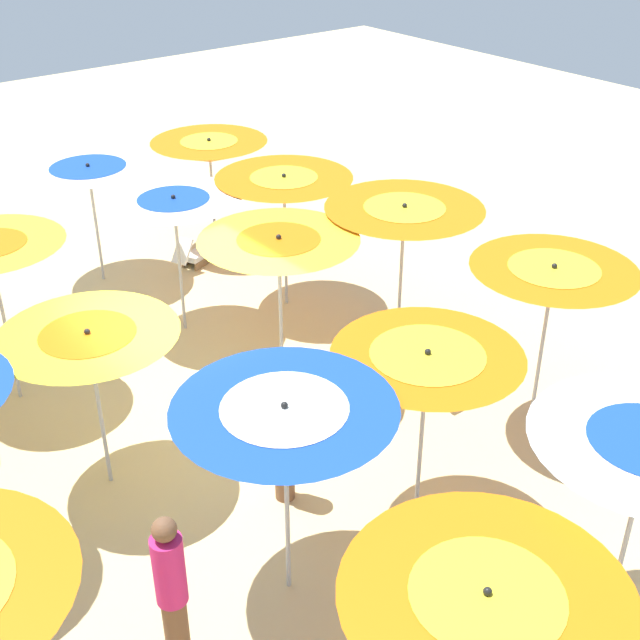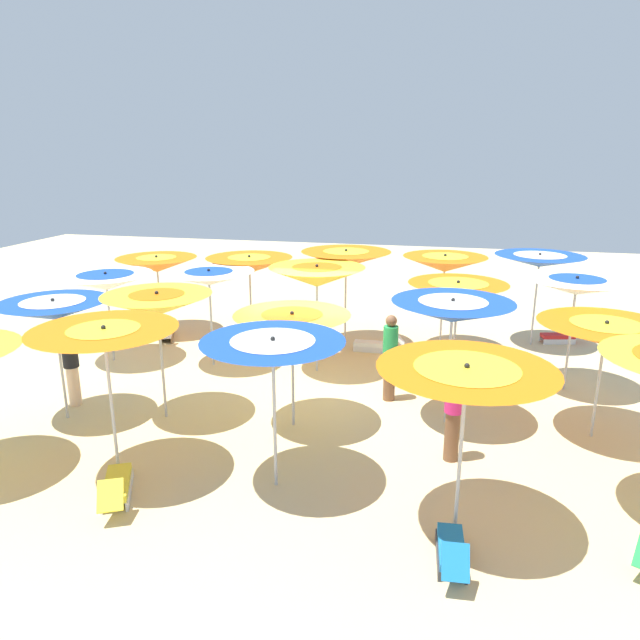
{
  "view_description": "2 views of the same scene",
  "coord_description": "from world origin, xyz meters",
  "px_view_note": "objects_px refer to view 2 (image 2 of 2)",
  "views": [
    {
      "loc": [
        4.23,
        7.83,
        6.98
      ],
      "look_at": [
        -1.59,
        0.44,
        1.58
      ],
      "focal_mm": 46.93,
      "sensor_mm": 36.0,
      "label": 1
    },
    {
      "loc": [
        10.84,
        2.5,
        4.92
      ],
      "look_at": [
        -0.91,
        -0.16,
        1.42
      ],
      "focal_mm": 32.71,
      "sensor_mm": 36.0,
      "label": 2
    }
  ],
  "objects_px": {
    "beach_umbrella_11": "(209,278)",
    "beach_umbrella_13": "(458,292)",
    "beach_umbrella_3": "(466,381)",
    "beach_umbrella_12": "(317,276)",
    "beach_umbrella_5": "(54,310)",
    "beach_umbrella_10": "(106,282)",
    "beach_umbrella_6": "(157,304)",
    "beach_umbrella_17": "(346,259)",
    "beach_umbrella_1": "(105,340)",
    "beach_umbrella_18": "(445,264)",
    "lounger_4": "(452,551)",
    "beach_umbrella_7": "(292,322)",
    "lounger_5": "(166,332)",
    "beachgoer_1": "(454,405)",
    "beach_umbrella_9": "(605,334)",
    "lounger_2": "(376,344)",
    "lounger_0": "(116,486)",
    "beach_umbrella_15": "(157,264)",
    "beachgoer_0": "(71,362)",
    "beachgoer_2": "(390,356)",
    "beach_umbrella_14": "(576,286)",
    "beach_umbrella_8": "(452,311)",
    "beach_umbrella_19": "(539,261)",
    "beach_umbrella_2": "(273,352)",
    "lounger_3": "(562,336)",
    "beach_umbrella_16": "(249,265)"
  },
  "relations": [
    {
      "from": "beach_umbrella_1",
      "to": "beach_umbrella_3",
      "type": "height_order",
      "value": "beach_umbrella_1"
    },
    {
      "from": "beach_umbrella_14",
      "to": "lounger_2",
      "type": "height_order",
      "value": "beach_umbrella_14"
    },
    {
      "from": "beach_umbrella_1",
      "to": "beach_umbrella_5",
      "type": "bearing_deg",
      "value": -128.46
    },
    {
      "from": "beach_umbrella_12",
      "to": "beach_umbrella_19",
      "type": "xyz_separation_m",
      "value": [
        -3.11,
        5.09,
        0.0
      ]
    },
    {
      "from": "beach_umbrella_1",
      "to": "beach_umbrella_2",
      "type": "height_order",
      "value": "beach_umbrella_1"
    },
    {
      "from": "beach_umbrella_14",
      "to": "lounger_0",
      "type": "xyz_separation_m",
      "value": [
        5.82,
        -7.13,
        -2.06
      ]
    },
    {
      "from": "beach_umbrella_19",
      "to": "lounger_5",
      "type": "distance_m",
      "value": 9.97
    },
    {
      "from": "beachgoer_0",
      "to": "beach_umbrella_10",
      "type": "bearing_deg",
      "value": 123.51
    },
    {
      "from": "beach_umbrella_16",
      "to": "lounger_0",
      "type": "bearing_deg",
      "value": 3.66
    },
    {
      "from": "lounger_3",
      "to": "lounger_5",
      "type": "distance_m",
      "value": 10.62
    },
    {
      "from": "lounger_0",
      "to": "beachgoer_0",
      "type": "bearing_deg",
      "value": 17.61
    },
    {
      "from": "beachgoer_0",
      "to": "beachgoer_2",
      "type": "bearing_deg",
      "value": 33.3
    },
    {
      "from": "beach_umbrella_5",
      "to": "beach_umbrella_13",
      "type": "height_order",
      "value": "beach_umbrella_5"
    },
    {
      "from": "beach_umbrella_6",
      "to": "beach_umbrella_7",
      "type": "xyz_separation_m",
      "value": [
        -0.21,
        2.48,
        -0.24
      ]
    },
    {
      "from": "beach_umbrella_6",
      "to": "beach_umbrella_17",
      "type": "distance_m",
      "value": 5.63
    },
    {
      "from": "beach_umbrella_17",
      "to": "beachgoer_0",
      "type": "bearing_deg",
      "value": -43.16
    },
    {
      "from": "lounger_5",
      "to": "beach_umbrella_8",
      "type": "bearing_deg",
      "value": -137.4
    },
    {
      "from": "beach_umbrella_7",
      "to": "beach_umbrella_9",
      "type": "relative_size",
      "value": 0.97
    },
    {
      "from": "beach_umbrella_19",
      "to": "beachgoer_0",
      "type": "relative_size",
      "value": 1.39
    },
    {
      "from": "beach_umbrella_13",
      "to": "beach_umbrella_16",
      "type": "height_order",
      "value": "same"
    },
    {
      "from": "beach_umbrella_5",
      "to": "beach_umbrella_15",
      "type": "distance_m",
      "value": 5.53
    },
    {
      "from": "beach_umbrella_5",
      "to": "beach_umbrella_10",
      "type": "relative_size",
      "value": 1.07
    },
    {
      "from": "beach_umbrella_9",
      "to": "beach_umbrella_10",
      "type": "xyz_separation_m",
      "value": [
        -1.66,
        -10.53,
        0.04
      ]
    },
    {
      "from": "beach_umbrella_12",
      "to": "beach_umbrella_19",
      "type": "distance_m",
      "value": 5.96
    },
    {
      "from": "beach_umbrella_18",
      "to": "beach_umbrella_6",
      "type": "bearing_deg",
      "value": -43.94
    },
    {
      "from": "beach_umbrella_11",
      "to": "beach_umbrella_13",
      "type": "height_order",
      "value": "beach_umbrella_13"
    },
    {
      "from": "beach_umbrella_10",
      "to": "beachgoer_1",
      "type": "bearing_deg",
      "value": 69.27
    },
    {
      "from": "beach_umbrella_5",
      "to": "beach_umbrella_2",
      "type": "bearing_deg",
      "value": 73.51
    },
    {
      "from": "lounger_5",
      "to": "beach_umbrella_3",
      "type": "bearing_deg",
      "value": -154.2
    },
    {
      "from": "beach_umbrella_3",
      "to": "beach_umbrella_6",
      "type": "relative_size",
      "value": 0.97
    },
    {
      "from": "beach_umbrella_10",
      "to": "lounger_0",
      "type": "xyz_separation_m",
      "value": [
        5.29,
        3.3,
        -1.77
      ]
    },
    {
      "from": "beach_umbrella_13",
      "to": "beach_umbrella_15",
      "type": "height_order",
      "value": "beach_umbrella_13"
    },
    {
      "from": "beach_umbrella_9",
      "to": "beach_umbrella_13",
      "type": "relative_size",
      "value": 0.96
    },
    {
      "from": "beach_umbrella_5",
      "to": "beach_umbrella_14",
      "type": "bearing_deg",
      "value": 110.72
    },
    {
      "from": "beach_umbrella_15",
      "to": "lounger_4",
      "type": "xyz_separation_m",
      "value": [
        8.07,
        8.08,
        -1.74
      ]
    },
    {
      "from": "beach_umbrella_18",
      "to": "lounger_4",
      "type": "xyz_separation_m",
      "value": [
        8.29,
        0.37,
        -2.04
      ]
    },
    {
      "from": "beach_umbrella_11",
      "to": "beach_umbrella_13",
      "type": "relative_size",
      "value": 0.99
    },
    {
      "from": "beach_umbrella_11",
      "to": "beach_umbrella_17",
      "type": "relative_size",
      "value": 0.92
    },
    {
      "from": "beachgoer_1",
      "to": "beach_umbrella_9",
      "type": "bearing_deg",
      "value": 112.51
    },
    {
      "from": "lounger_2",
      "to": "lounger_5",
      "type": "xyz_separation_m",
      "value": [
        0.31,
        -5.68,
        0.01
      ]
    },
    {
      "from": "beach_umbrella_3",
      "to": "beach_umbrella_11",
      "type": "relative_size",
      "value": 1.03
    },
    {
      "from": "beach_umbrella_12",
      "to": "lounger_5",
      "type": "bearing_deg",
      "value": -106.81
    },
    {
      "from": "beach_umbrella_12",
      "to": "beach_umbrella_5",
      "type": "bearing_deg",
      "value": -49.59
    },
    {
      "from": "beach_umbrella_8",
      "to": "lounger_2",
      "type": "xyz_separation_m",
      "value": [
        -3.75,
        -1.8,
        -1.97
      ]
    },
    {
      "from": "beach_umbrella_11",
      "to": "beach_umbrella_12",
      "type": "distance_m",
      "value": 2.52
    },
    {
      "from": "beach_umbrella_6",
      "to": "beachgoer_0",
      "type": "bearing_deg",
      "value": -92.59
    },
    {
      "from": "beach_umbrella_5",
      "to": "beach_umbrella_6",
      "type": "xyz_separation_m",
      "value": [
        -0.46,
        1.82,
        0.1
      ]
    },
    {
      "from": "beach_umbrella_6",
      "to": "lounger_0",
      "type": "xyz_separation_m",
      "value": [
        2.69,
        0.58,
        -2.04
      ]
    },
    {
      "from": "lounger_4",
      "to": "beach_umbrella_9",
      "type": "bearing_deg",
      "value": -34.98
    },
    {
      "from": "beach_umbrella_3",
      "to": "beach_umbrella_12",
      "type": "height_order",
      "value": "beach_umbrella_12"
    }
  ]
}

